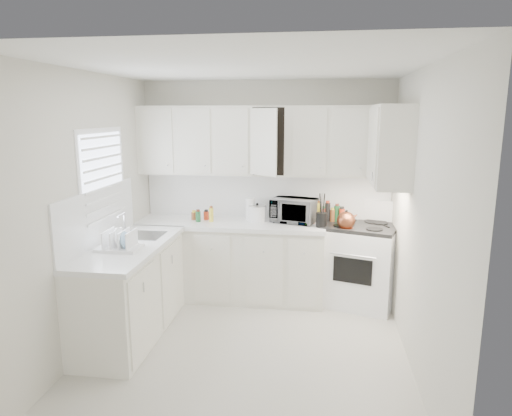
% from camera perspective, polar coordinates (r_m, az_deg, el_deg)
% --- Properties ---
extents(floor, '(3.20, 3.20, 0.00)m').
position_cam_1_polar(floor, '(4.56, -1.28, -17.40)').
color(floor, beige).
rests_on(floor, ground).
extents(ceiling, '(3.20, 3.20, 0.00)m').
position_cam_1_polar(ceiling, '(4.00, -1.46, 17.16)').
color(ceiling, white).
rests_on(ceiling, ground).
extents(wall_back, '(3.00, 0.00, 3.00)m').
position_cam_1_polar(wall_back, '(5.65, 1.27, 2.33)').
color(wall_back, beige).
rests_on(wall_back, ground).
extents(wall_front, '(3.00, 0.00, 3.00)m').
position_cam_1_polar(wall_front, '(2.59, -7.20, -9.18)').
color(wall_front, beige).
rests_on(wall_front, ground).
extents(wall_left, '(0.00, 3.20, 3.20)m').
position_cam_1_polar(wall_left, '(4.58, -20.24, -0.62)').
color(wall_left, beige).
rests_on(wall_left, ground).
extents(wall_right, '(0.00, 3.20, 3.20)m').
position_cam_1_polar(wall_right, '(4.13, 19.66, -1.86)').
color(wall_right, beige).
rests_on(wall_right, ground).
extents(window_blinds, '(0.06, 0.96, 1.06)m').
position_cam_1_polar(window_blinds, '(4.83, -18.30, 3.15)').
color(window_blinds, white).
rests_on(window_blinds, wall_left).
extents(lower_cabinets_back, '(2.22, 0.60, 0.90)m').
position_cam_1_polar(lower_cabinets_back, '(5.62, -3.11, -6.66)').
color(lower_cabinets_back, beige).
rests_on(lower_cabinets_back, floor).
extents(lower_cabinets_left, '(0.60, 1.60, 0.90)m').
position_cam_1_polar(lower_cabinets_left, '(4.86, -15.24, -10.07)').
color(lower_cabinets_left, beige).
rests_on(lower_cabinets_left, floor).
extents(countertop_back, '(2.24, 0.64, 0.05)m').
position_cam_1_polar(countertop_back, '(5.48, -3.18, -1.97)').
color(countertop_back, silver).
rests_on(countertop_back, lower_cabinets_back).
extents(countertop_left, '(0.64, 1.62, 0.05)m').
position_cam_1_polar(countertop_left, '(4.71, -15.43, -4.69)').
color(countertop_left, silver).
rests_on(countertop_left, lower_cabinets_left).
extents(backsplash_back, '(2.98, 0.02, 0.55)m').
position_cam_1_polar(backsplash_back, '(5.65, 1.26, 1.57)').
color(backsplash_back, silver).
rests_on(backsplash_back, wall_back).
extents(backsplash_left, '(0.02, 1.60, 0.55)m').
position_cam_1_polar(backsplash_left, '(4.76, -18.95, -1.00)').
color(backsplash_left, silver).
rests_on(backsplash_left, wall_left).
extents(upper_cabinets_back, '(3.00, 0.33, 0.80)m').
position_cam_1_polar(upper_cabinets_back, '(5.45, 1.08, 4.13)').
color(upper_cabinets_back, beige).
rests_on(upper_cabinets_back, wall_back).
extents(upper_cabinets_right, '(0.33, 0.90, 0.80)m').
position_cam_1_polar(upper_cabinets_right, '(4.85, 16.02, 2.73)').
color(upper_cabinets_right, beige).
rests_on(upper_cabinets_right, wall_right).
extents(sink, '(0.42, 0.38, 0.30)m').
position_cam_1_polar(sink, '(4.98, -13.94, -1.99)').
color(sink, gray).
rests_on(sink, countertop_left).
extents(stove, '(0.96, 0.86, 1.23)m').
position_cam_1_polar(stove, '(5.50, 12.72, -5.55)').
color(stove, white).
rests_on(stove, floor).
extents(tea_kettle, '(0.32, 0.30, 0.24)m').
position_cam_1_polar(tea_kettle, '(5.22, 11.10, -1.37)').
color(tea_kettle, brown).
rests_on(tea_kettle, stove).
extents(frying_pan, '(0.41, 0.50, 0.04)m').
position_cam_1_polar(frying_pan, '(5.58, 14.59, -1.66)').
color(frying_pan, black).
rests_on(frying_pan, stove).
extents(microwave, '(0.56, 0.41, 0.34)m').
position_cam_1_polar(microwave, '(5.45, 4.73, 0.04)').
color(microwave, gray).
rests_on(microwave, countertop_back).
extents(rice_cooker, '(0.27, 0.27, 0.22)m').
position_cam_1_polar(rice_cooker, '(5.49, 0.15, -0.50)').
color(rice_cooker, white).
rests_on(rice_cooker, countertop_back).
extents(paper_towel, '(0.12, 0.12, 0.27)m').
position_cam_1_polar(paper_towel, '(5.54, -0.69, -0.12)').
color(paper_towel, white).
rests_on(paper_towel, countertop_back).
extents(utensil_crock, '(0.14, 0.14, 0.40)m').
position_cam_1_polar(utensil_crock, '(5.22, 8.15, -0.23)').
color(utensil_crock, black).
rests_on(utensil_crock, countertop_back).
extents(dish_rack, '(0.39, 0.29, 0.21)m').
position_cam_1_polar(dish_rack, '(4.54, -16.61, -3.63)').
color(dish_rack, white).
rests_on(dish_rack, countertop_left).
extents(spice_left_0, '(0.06, 0.06, 0.13)m').
position_cam_1_polar(spice_left_0, '(5.69, -7.49, -0.62)').
color(spice_left_0, brown).
rests_on(spice_left_0, countertop_back).
extents(spice_left_1, '(0.06, 0.06, 0.13)m').
position_cam_1_polar(spice_left_1, '(5.58, -6.99, -0.84)').
color(spice_left_1, '#206232').
rests_on(spice_left_1, countertop_back).
extents(spice_left_2, '(0.06, 0.06, 0.13)m').
position_cam_1_polar(spice_left_2, '(5.65, -6.02, -0.67)').
color(spice_left_2, red).
rests_on(spice_left_2, countertop_back).
extents(spice_left_3, '(0.06, 0.06, 0.13)m').
position_cam_1_polar(spice_left_3, '(5.55, -5.50, -0.89)').
color(spice_left_3, yellow).
rests_on(spice_left_3, countertop_back).
extents(sauce_right_0, '(0.06, 0.06, 0.19)m').
position_cam_1_polar(sauce_right_0, '(5.52, 7.08, -0.67)').
color(sauce_right_0, red).
rests_on(sauce_right_0, countertop_back).
extents(sauce_right_1, '(0.06, 0.06, 0.19)m').
position_cam_1_polar(sauce_right_1, '(5.46, 7.64, -0.82)').
color(sauce_right_1, yellow).
rests_on(sauce_right_1, countertop_back).
extents(sauce_right_2, '(0.06, 0.06, 0.19)m').
position_cam_1_polar(sauce_right_2, '(5.52, 8.22, -0.70)').
color(sauce_right_2, '#5F281B').
rests_on(sauce_right_2, countertop_back).
extents(sauce_right_3, '(0.06, 0.06, 0.19)m').
position_cam_1_polar(sauce_right_3, '(5.46, 8.80, -0.85)').
color(sauce_right_3, black).
rests_on(sauce_right_3, countertop_back).
extents(sauce_right_4, '(0.06, 0.06, 0.19)m').
position_cam_1_polar(sauce_right_4, '(5.52, 9.36, -0.73)').
color(sauce_right_4, brown).
rests_on(sauce_right_4, countertop_back).
extents(sauce_right_5, '(0.06, 0.06, 0.19)m').
position_cam_1_polar(sauce_right_5, '(5.46, 9.95, -0.88)').
color(sauce_right_5, '#206232').
rests_on(sauce_right_5, countertop_back).
extents(sauce_right_6, '(0.06, 0.06, 0.19)m').
position_cam_1_polar(sauce_right_6, '(5.52, 10.50, -0.77)').
color(sauce_right_6, red).
rests_on(sauce_right_6, countertop_back).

